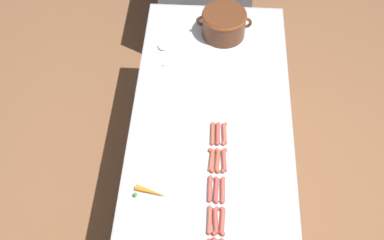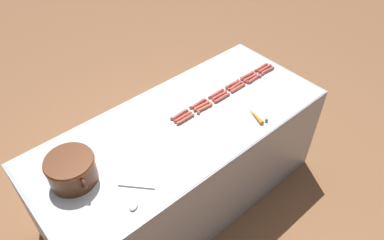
{
  "view_description": "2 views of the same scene",
  "coord_description": "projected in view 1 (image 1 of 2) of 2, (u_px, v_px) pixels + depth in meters",
  "views": [
    {
      "loc": [
        -0.01,
        -1.74,
        3.1
      ],
      "look_at": [
        -0.11,
        0.04,
        0.85
      ],
      "focal_mm": 47.57,
      "sensor_mm": 36.0,
      "label": 1
    },
    {
      "loc": [
        -1.41,
        1.14,
        2.57
      ],
      "look_at": [
        -0.08,
        -0.02,
        0.92
      ],
      "focal_mm": 33.87,
      "sensor_mm": 36.0,
      "label": 2
    }
  ],
  "objects": [
    {
      "name": "hot_dog_11",
      "position": [
        218.0,
        134.0,
        2.82
      ],
      "size": [
        0.03,
        0.16,
        0.02
      ],
      "color": "#AF443C",
      "rests_on": "griddle_counter"
    },
    {
      "name": "hot_dog_17",
      "position": [
        224.0,
        134.0,
        2.82
      ],
      "size": [
        0.03,
        0.16,
        0.02
      ],
      "color": "#B65340",
      "rests_on": "griddle_counter"
    },
    {
      "name": "serving_spoon",
      "position": [
        167.0,
        51.0,
        3.24
      ],
      "size": [
        0.23,
        0.21,
        0.02
      ],
      "color": "#B7B7BC",
      "rests_on": "griddle_counter"
    },
    {
      "name": "bean_pot",
      "position": [
        224.0,
        23.0,
        3.27
      ],
      "size": [
        0.36,
        0.29,
        0.18
      ],
      "color": "#562D19",
      "rests_on": "griddle_counter"
    },
    {
      "name": "hot_dog_16",
      "position": [
        224.0,
        160.0,
        2.71
      ],
      "size": [
        0.03,
        0.16,
        0.02
      ],
      "color": "#AE4A3C",
      "rests_on": "griddle_counter"
    },
    {
      "name": "hot_dog_2",
      "position": [
        210.0,
        220.0,
        2.49
      ],
      "size": [
        0.02,
        0.16,
        0.02
      ],
      "color": "#B65240",
      "rests_on": "griddle_counter"
    },
    {
      "name": "hot_dog_9",
      "position": [
        216.0,
        190.0,
        2.6
      ],
      "size": [
        0.03,
        0.16,
        0.02
      ],
      "color": "#B8453C",
      "rests_on": "griddle_counter"
    },
    {
      "name": "hot_dog_8",
      "position": [
        216.0,
        221.0,
        2.49
      ],
      "size": [
        0.03,
        0.16,
        0.02
      ],
      "color": "#B9483D",
      "rests_on": "griddle_counter"
    },
    {
      "name": "hot_dog_15",
      "position": [
        223.0,
        190.0,
        2.6
      ],
      "size": [
        0.03,
        0.16,
        0.02
      ],
      "color": "#B35040",
      "rests_on": "griddle_counter"
    },
    {
      "name": "hot_dog_10",
      "position": [
        217.0,
        160.0,
        2.71
      ],
      "size": [
        0.03,
        0.16,
        0.02
      ],
      "color": "#AD4D3A",
      "rests_on": "griddle_counter"
    },
    {
      "name": "hot_dog_14",
      "position": [
        222.0,
        221.0,
        2.49
      ],
      "size": [
        0.03,
        0.16,
        0.02
      ],
      "color": "#B24C3F",
      "rests_on": "griddle_counter"
    },
    {
      "name": "hot_dog_5",
      "position": [
        213.0,
        133.0,
        2.82
      ],
      "size": [
        0.03,
        0.16,
        0.02
      ],
      "color": "#AC5239",
      "rests_on": "griddle_counter"
    },
    {
      "name": "carrot",
      "position": [
        150.0,
        192.0,
        2.58
      ],
      "size": [
        0.18,
        0.08,
        0.03
      ],
      "color": "orange",
      "rests_on": "griddle_counter"
    },
    {
      "name": "hot_dog_3",
      "position": [
        210.0,
        189.0,
        2.6
      ],
      "size": [
        0.03,
        0.16,
        0.02
      ],
      "color": "#AB4C41",
      "rests_on": "griddle_counter"
    },
    {
      "name": "ground_plane",
      "position": [
        208.0,
        202.0,
        3.51
      ],
      "size": [
        20.0,
        20.0,
        0.0
      ],
      "primitive_type": "plane",
      "color": "brown"
    },
    {
      "name": "griddle_counter",
      "position": [
        209.0,
        169.0,
        3.18
      ],
      "size": [
        0.92,
        2.16,
        0.84
      ],
      "color": "#9EA0A5",
      "rests_on": "ground_plane"
    },
    {
      "name": "hot_dog_4",
      "position": [
        212.0,
        160.0,
        2.71
      ],
      "size": [
        0.03,
        0.16,
        0.02
      ],
      "color": "#B65139",
      "rests_on": "griddle_counter"
    }
  ]
}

